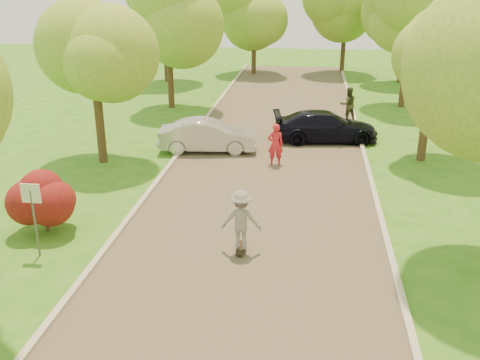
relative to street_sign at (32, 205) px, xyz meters
The scene contains 19 objects.
road 7.22m from the street_sign, 34.59° to the left, with size 8.00×60.00×0.01m, color #4C4438.
curb_left 4.62m from the street_sign, 66.37° to the left, with size 0.18×60.00×0.12m, color #B2AD9E.
curb_right 10.74m from the street_sign, 22.10° to the left, with size 0.18×60.00×0.12m, color #B2AD9E.
street_sign is the anchor object (origin of this frame).
red_shrub 1.65m from the street_sign, 108.43° to the left, with size 1.70×1.70×1.95m.
tree_l_midb 8.61m from the street_sign, 97.22° to the left, with size 4.30×4.20×6.62m.
tree_l_far 18.43m from the street_sign, 91.87° to the left, with size 4.92×4.80×7.79m.
tree_r_midb 16.27m from the street_sign, 38.90° to the left, with size 4.51×4.40×7.01m.
tree_r_far 24.25m from the street_sign, 56.91° to the left, with size 5.33×5.20×8.34m.
tree_bg_a 26.44m from the street_sign, 96.53° to the left, with size 5.12×5.00×7.72m.
tree_bg_b 31.57m from the street_sign, 63.40° to the left, with size 5.12×5.00×7.95m.
tree_bg_c 30.35m from the street_sign, 84.26° to the left, with size 4.92×4.80×7.33m.
tree_bg_d 33.74m from the street_sign, 72.61° to the left, with size 5.12×5.00×7.72m.
silver_sedan 10.48m from the street_sign, 73.68° to the left, with size 1.51×4.33×1.43m, color #B1B1B6.
dark_sedan 14.79m from the street_sign, 56.45° to the left, with size 2.00×4.92×1.43m, color black.
longboard 5.90m from the street_sign, 10.05° to the left, with size 0.28×0.91×0.10m.
skateboarder 5.75m from the street_sign, 10.05° to the left, with size 1.13×0.65×1.75m, color gray.
person_striped 10.52m from the street_sign, 54.78° to the left, with size 0.64×0.42×1.77m, color red.
person_olive 18.68m from the street_sign, 59.75° to the left, with size 0.90×0.70×1.85m, color #30351F.
Camera 1 is at (1.61, -8.49, 7.46)m, focal length 40.00 mm.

